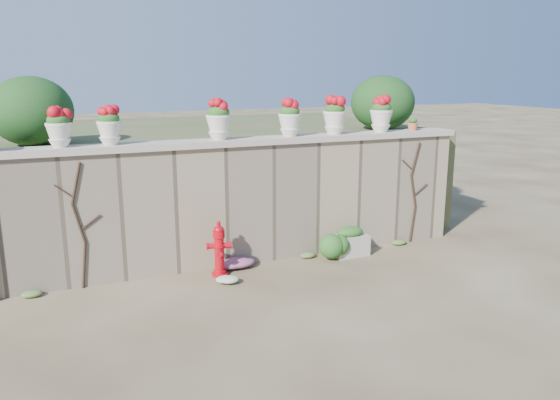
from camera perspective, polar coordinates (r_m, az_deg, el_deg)
name	(u,v)px	position (r m, az deg, el deg)	size (l,w,h in m)	color
ground	(290,299)	(7.91, 1.10, -10.28)	(80.00, 80.00, 0.00)	#483924
stone_wall	(247,204)	(9.19, -3.45, -0.38)	(8.00, 0.40, 2.00)	#8D795E
wall_cap	(246,141)	(9.00, -3.54, 6.13)	(8.10, 0.52, 0.10)	#B9AF9D
raised_fill	(199,173)	(12.19, -8.51, 2.85)	(9.00, 6.00, 2.00)	#384C23
back_shrub_left	(31,111)	(9.65, -24.57, 8.44)	(1.30, 1.30, 1.10)	#143814
back_shrub_right	(383,103)	(11.56, 10.68, 9.96)	(1.30, 1.30, 1.10)	#143814
vine_left	(80,224)	(8.49, -20.20, -2.38)	(0.60, 0.04, 1.91)	black
vine_right	(414,191)	(10.50, 13.80, 0.92)	(0.60, 0.04, 1.91)	black
fire_hydrant	(219,249)	(8.67, -6.37, -5.07)	(0.39, 0.28, 0.89)	#BA0711
planter_box	(350,242)	(9.70, 7.32, -4.39)	(0.64, 0.38, 0.52)	#B9AF9D
green_shrub	(335,244)	(9.44, 5.77, -4.58)	(0.59, 0.53, 0.56)	#1E5119
magenta_clump	(233,263)	(9.01, -4.92, -6.59)	(0.81, 0.54, 0.22)	#C727A7
white_flowers	(231,279)	(8.45, -5.14, -8.18)	(0.45, 0.36, 0.16)	white
urn_pot_0	(59,128)	(8.46, -22.12, 7.01)	(0.36, 0.36, 0.57)	silver
urn_pot_1	(109,126)	(8.50, -17.42, 7.40)	(0.36, 0.36, 0.57)	silver
urn_pot_2	(219,120)	(8.82, -6.42, 8.32)	(0.41, 0.41, 0.64)	silver
urn_pot_3	(290,118)	(9.25, 1.02, 8.53)	(0.39, 0.39, 0.61)	silver
urn_pot_4	(335,116)	(9.63, 5.73, 8.74)	(0.41, 0.41, 0.64)	silver
urn_pot_5	(381,114)	(10.12, 10.52, 8.78)	(0.41, 0.41, 0.64)	silver
terracotta_pot	(413,125)	(10.53, 13.69, 7.67)	(0.19, 0.19, 0.23)	#BD5F39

